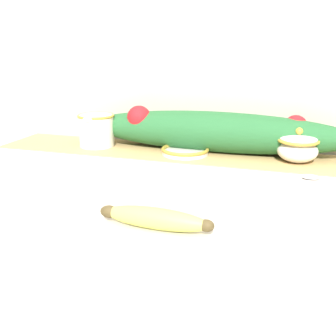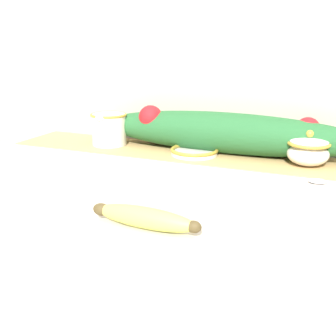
# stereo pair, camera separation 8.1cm
# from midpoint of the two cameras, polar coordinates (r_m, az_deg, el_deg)

# --- Properties ---
(back_wall) EXTENTS (2.23, 0.04, 2.40)m
(back_wall) POSITION_cam_midpoint_polar(r_m,az_deg,el_deg) (1.32, 5.61, 14.55)
(back_wall) COLOR #B7AD99
(back_wall) RESTS_ON ground_plane
(table_runner) EXTENTS (1.31, 0.21, 0.00)m
(table_runner) POSITION_cam_midpoint_polar(r_m,az_deg,el_deg) (1.23, 3.92, 1.70)
(table_runner) COLOR tan
(table_runner) RESTS_ON countertop
(cream_pitcher) EXTENTS (0.11, 0.13, 0.10)m
(cream_pitcher) POSITION_cam_midpoint_polar(r_m,az_deg,el_deg) (1.34, -11.37, 5.19)
(cream_pitcher) COLOR white
(cream_pitcher) RESTS_ON countertop
(sugar_bowl) EXTENTS (0.11, 0.11, 0.10)m
(sugar_bowl) POSITION_cam_midpoint_polar(r_m,az_deg,el_deg) (1.18, 15.33, 2.70)
(sugar_bowl) COLOR white
(sugar_bowl) RESTS_ON countertop
(small_dish) EXTENTS (0.14, 0.14, 0.02)m
(small_dish) POSITION_cam_midpoint_polar(r_m,az_deg,el_deg) (1.23, 0.45, 2.32)
(small_dish) COLOR white
(small_dish) RESTS_ON countertop
(banana) EXTENTS (0.22, 0.05, 0.04)m
(banana) POSITION_cam_midpoint_polar(r_m,az_deg,el_deg) (0.75, -4.87, -6.86)
(banana) COLOR #CCD156
(banana) RESTS_ON countertop
(spoon) EXTENTS (0.16, 0.03, 0.01)m
(spoon) POSITION_cam_midpoint_polar(r_m,az_deg,el_deg) (1.06, 16.28, -1.20)
(spoon) COLOR silver
(spoon) RESTS_ON countertop
(poinsettia_garland) EXTENTS (0.81, 0.13, 0.13)m
(poinsettia_garland) POSITION_cam_midpoint_polar(r_m,az_deg,el_deg) (1.25, 4.40, 4.99)
(poinsettia_garland) COLOR #235B2D
(poinsettia_garland) RESTS_ON countertop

